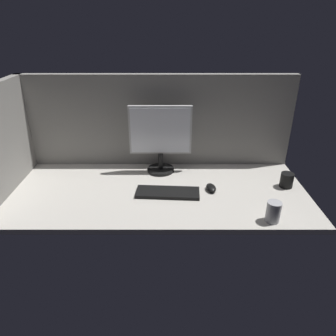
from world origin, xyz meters
TOP-DOWN VIEW (x-y plane):
  - ground_plane at (0.00, 0.00)cm, footprint 180.00×80.00cm
  - cubicle_wall_back at (0.00, 37.50)cm, footprint 180.00×5.00cm
  - monitor at (2.49, 25.13)cm, footprint 40.15×18.00cm
  - keyboard at (7.24, -6.08)cm, footprint 37.75×15.31cm
  - mouse at (33.21, -1.69)cm, footprint 6.91×10.30cm
  - mug_steel at (60.44, -32.72)cm, footprint 7.26×7.26cm
  - mug_black_travel at (79.57, 2.83)cm, footprint 7.80×7.80cm

SIDE VIEW (x-z plane):
  - ground_plane at x=0.00cm, z-range -3.00..0.00cm
  - keyboard at x=7.24cm, z-range 0.00..2.00cm
  - mouse at x=33.21cm, z-range 0.00..3.40cm
  - mug_black_travel at x=79.57cm, z-range 0.00..8.99cm
  - mug_steel at x=60.44cm, z-range 0.00..11.08cm
  - monitor at x=2.49cm, z-range 2.19..46.62cm
  - cubicle_wall_back at x=0.00cm, z-range 0.00..61.52cm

